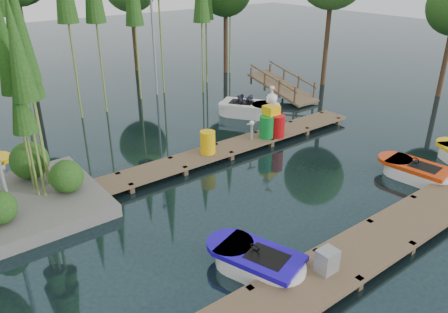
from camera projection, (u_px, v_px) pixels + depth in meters
ground_plane at (221, 198)px, 13.58m from camera, size 90.00×90.00×0.00m
near_dock at (337, 266)px, 10.24m from camera, size 18.00×1.50×0.50m
far_dock at (201, 157)px, 15.84m from camera, size 15.00×1.20×0.50m
lamp_rear at (152, 13)px, 21.93m from camera, size 0.30×0.30×7.25m
ramp at (282, 87)px, 23.00m from camera, size 1.50×3.94×1.49m
boat_blue at (257, 263)px, 10.32m from camera, size 1.89×2.79×0.86m
boat_red at (416, 172)px, 14.65m from camera, size 1.43×2.64×0.85m
boat_white_far at (247, 109)px, 20.52m from camera, size 2.75×3.14×1.38m
utility_cabinet at (327, 261)px, 9.87m from camera, size 0.45×0.38×0.56m
yellow_barrel at (208, 142)px, 15.80m from camera, size 0.55×0.55×0.83m
drum_cluster at (272, 121)px, 17.30m from camera, size 1.17×1.07×2.02m
seagull_post at (252, 127)px, 16.92m from camera, size 0.49×0.26×0.78m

